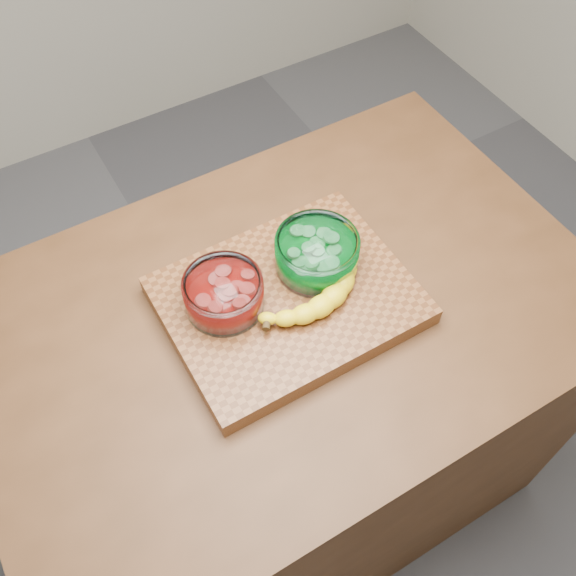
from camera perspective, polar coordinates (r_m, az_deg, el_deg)
ground at (r=2.03m, az=0.00°, el=-16.02°), size 3.50×3.50×0.00m
counter at (r=1.61m, az=0.00°, el=-10.63°), size 1.20×0.80×0.90m
cutting_board at (r=1.20m, az=0.00°, el=-1.11°), size 0.45×0.35×0.04m
bowl_red at (r=1.15m, az=-5.73°, el=-0.51°), size 0.14×0.14×0.07m
bowl_green at (r=1.20m, az=2.57°, el=3.07°), size 0.16×0.16×0.07m
banana at (r=1.18m, az=1.97°, el=0.44°), size 0.28×0.17×0.04m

